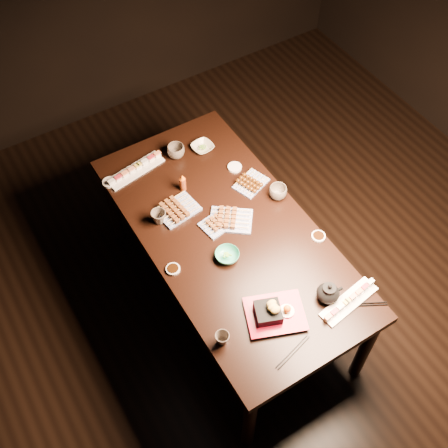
{
  "coord_description": "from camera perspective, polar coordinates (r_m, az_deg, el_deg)",
  "views": [
    {
      "loc": [
        -1.34,
        -1.18,
        3.3
      ],
      "look_at": [
        -0.36,
        0.42,
        0.77
      ],
      "focal_mm": 45.0,
      "sensor_mm": 36.0,
      "label": 1
    }
  ],
  "objects": [
    {
      "name": "sauce_dish_west",
      "position": [
        3.01,
        -5.2,
        -4.58
      ],
      "size": [
        0.09,
        0.09,
        0.01
      ],
      "primitive_type": "cylinder",
      "rotation": [
        0.0,
        0.0,
        0.23
      ],
      "color": "white",
      "rests_on": "dining_table"
    },
    {
      "name": "tsukune_plate",
      "position": [
        3.35,
        2.77,
        4.33
      ],
      "size": [
        0.23,
        0.2,
        0.05
      ],
      "primitive_type": null,
      "rotation": [
        0.0,
        0.0,
        0.34
      ],
      "color": "#828EB6",
      "rests_on": "dining_table"
    },
    {
      "name": "teacup_near_left",
      "position": [
        2.78,
        -0.18,
        -11.56
      ],
      "size": [
        0.07,
        0.07,
        0.07
      ],
      "primitive_type": "imported",
      "rotation": [
        0.0,
        0.0,
        0.03
      ],
      "color": "brown",
      "rests_on": "dining_table"
    },
    {
      "name": "sauce_dish_east",
      "position": [
        3.45,
        1.09,
        5.79
      ],
      "size": [
        0.12,
        0.12,
        0.02
      ],
      "primitive_type": "cylinder",
      "rotation": [
        0.0,
        0.0,
        0.44
      ],
      "color": "white",
      "rests_on": "dining_table"
    },
    {
      "name": "sauce_dish_se",
      "position": [
        3.16,
        9.57,
        -1.24
      ],
      "size": [
        0.1,
        0.1,
        0.01
      ],
      "primitive_type": "cylinder",
      "rotation": [
        0.0,
        0.0,
        0.28
      ],
      "color": "white",
      "rests_on": "dining_table"
    },
    {
      "name": "teapot",
      "position": [
        2.92,
        10.56,
        -6.79
      ],
      "size": [
        0.17,
        0.17,
        0.12
      ],
      "primitive_type": null,
      "rotation": [
        0.0,
        0.0,
        -0.28
      ],
      "color": "black",
      "rests_on": "dining_table"
    },
    {
      "name": "edamame_bowl_cream",
      "position": [
        3.55,
        -2.19,
        7.8
      ],
      "size": [
        0.15,
        0.15,
        0.03
      ],
      "primitive_type": "imported",
      "rotation": [
        0.0,
        0.0,
        0.13
      ],
      "color": "beige",
      "rests_on": "dining_table"
    },
    {
      "name": "chopsticks_near",
      "position": [
        2.8,
        7.0,
        -12.78
      ],
      "size": [
        0.23,
        0.08,
        0.01
      ],
      "primitive_type": null,
      "rotation": [
        0.0,
        0.0,
        0.25
      ],
      "color": "black",
      "rests_on": "dining_table"
    },
    {
      "name": "chopsticks_se",
      "position": [
        2.98,
        14.04,
        -7.92
      ],
      "size": [
        0.22,
        0.13,
        0.01
      ],
      "primitive_type": null,
      "rotation": [
        0.0,
        0.0,
        -0.5
      ],
      "color": "black",
      "rests_on": "dining_table"
    },
    {
      "name": "teacup_far_right",
      "position": [
        3.5,
        -4.91,
        7.37
      ],
      "size": [
        0.13,
        0.13,
        0.08
      ],
      "primitive_type": "imported",
      "rotation": [
        0.0,
        0.0,
        0.21
      ],
      "color": "brown",
      "rests_on": "dining_table"
    },
    {
      "name": "teacup_mid_right",
      "position": [
        3.29,
        5.49,
        3.23
      ],
      "size": [
        0.12,
        0.12,
        0.08
      ],
      "primitive_type": "imported",
      "rotation": [
        0.0,
        0.0,
        -0.22
      ],
      "color": "brown",
      "rests_on": "dining_table"
    },
    {
      "name": "edamame_bowl_green",
      "position": [
        3.03,
        0.33,
        -3.22
      ],
      "size": [
        0.15,
        0.15,
        0.04
      ],
      "primitive_type": "imported",
      "rotation": [
        0.0,
        0.0,
        0.14
      ],
      "color": "teal",
      "rests_on": "dining_table"
    },
    {
      "name": "condiment_bottle",
      "position": [
        3.3,
        -4.22,
        4.25
      ],
      "size": [
        0.04,
        0.04,
        0.12
      ],
      "primitive_type": "cylinder",
      "rotation": [
        0.0,
        0.0,
        -0.04
      ],
      "color": "maroon",
      "rests_on": "dining_table"
    },
    {
      "name": "sushi_platter_near",
      "position": [
        2.96,
        12.61,
        -7.56
      ],
      "size": [
        0.36,
        0.15,
        0.04
      ],
      "primitive_type": null,
      "rotation": [
        0.0,
        0.0,
        0.14
      ],
      "color": "white",
      "rests_on": "dining_table"
    },
    {
      "name": "yakitori_plate_center",
      "position": [
        3.16,
        -0.59,
        0.29
      ],
      "size": [
        0.21,
        0.17,
        0.05
      ],
      "primitive_type": null,
      "rotation": [
        0.0,
        0.0,
        0.16
      ],
      "color": "#828EB6",
      "rests_on": "dining_table"
    },
    {
      "name": "yakitori_plate_right",
      "position": [
        3.17,
        0.71,
        0.63
      ],
      "size": [
        0.29,
        0.28,
        0.06
      ],
      "primitive_type": null,
      "rotation": [
        0.0,
        0.0,
        -0.65
      ],
      "color": "#828EB6",
      "rests_on": "dining_table"
    },
    {
      "name": "sauce_dish_nw",
      "position": [
        3.43,
        -11.54,
        4.16
      ],
      "size": [
        0.1,
        0.1,
        0.02
      ],
      "primitive_type": "cylinder",
      "rotation": [
        0.0,
        0.0,
        0.21
      ],
      "color": "white",
      "rests_on": "dining_table"
    },
    {
      "name": "dining_table",
      "position": [
        3.46,
        0.43,
        -4.48
      ],
      "size": [
        0.98,
        1.84,
        0.75
      ],
      "primitive_type": "cube",
      "rotation": [
        0.0,
        0.0,
        0.04
      ],
      "color": "black",
      "rests_on": "ground"
    },
    {
      "name": "yakitori_plate_left",
      "position": [
        3.22,
        -4.76,
        1.66
      ],
      "size": [
        0.25,
        0.2,
        0.06
      ],
      "primitive_type": null,
      "rotation": [
        0.0,
        0.0,
        0.14
      ],
      "color": "#828EB6",
      "rests_on": "dining_table"
    },
    {
      "name": "ground",
      "position": [
        3.75,
        8.16,
        -9.21
      ],
      "size": [
        5.0,
        5.0,
        0.0
      ],
      "primitive_type": "plane",
      "color": "black",
      "rests_on": "ground"
    },
    {
      "name": "sushi_platter_far",
      "position": [
        3.46,
        -9.03,
        5.58
      ],
      "size": [
        0.39,
        0.17,
        0.05
      ],
      "primitive_type": null,
      "rotation": [
        0.0,
        0.0,
        3.32
      ],
      "color": "white",
      "rests_on": "dining_table"
    },
    {
      "name": "teacup_far_left",
      "position": [
        3.18,
        -6.65,
        0.71
      ],
      "size": [
        0.1,
        0.1,
        0.08
      ],
      "primitive_type": "imported",
      "rotation": [
        0.0,
        0.0,
        -0.22
      ],
      "color": "brown",
      "rests_on": "dining_table"
    },
    {
      "name": "tempura_tray",
      "position": [
        2.84,
        5.28,
        -8.74
      ],
      "size": [
        0.36,
        0.33,
        0.11
      ],
      "primitive_type": null,
      "rotation": [
        0.0,
        0.0,
        -0.37
      ],
      "color": "black",
      "rests_on": "dining_table"
    }
  ]
}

